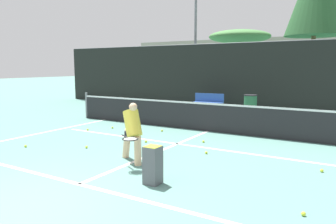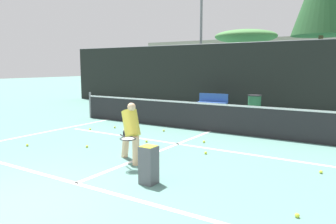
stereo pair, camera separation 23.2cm
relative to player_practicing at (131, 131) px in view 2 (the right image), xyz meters
The scene contains 26 objects.
ground_plane 3.02m from the player_practicing, 89.72° to the right, with size 100.00×100.00×0.00m, color slate.
court_baseline_near 1.79m from the player_practicing, 89.50° to the right, with size 11.00×0.10×0.01m, color white.
court_service_line 2.15m from the player_practicing, 89.60° to the left, with size 8.25×0.10×0.01m, color white.
court_center_mark 1.43m from the player_practicing, 89.34° to the left, with size 0.10×5.75×0.01m, color white.
court_sideline_left 4.72m from the player_practicing, 164.59° to the left, with size 0.10×6.75×0.01m, color white.
net 4.12m from the player_practicing, 89.80° to the left, with size 11.09×0.09×1.07m.
fence_back 9.70m from the player_practicing, 89.92° to the left, with size 24.00×0.06×3.27m.
player_practicing is the anchor object (origin of this frame).
tennis_ball_scattered_0 1.97m from the player_practicing, 168.12° to the left, with size 0.07×0.07×0.07m, color #D1E033.
tennis_ball_scattered_1 4.16m from the player_practicing, 148.54° to the left, with size 0.07×0.07×0.07m, color #D1E033.
tennis_ball_scattered_2 3.58m from the player_practicing, 111.12° to the left, with size 0.07×0.07×0.07m, color #D1E033.
tennis_ball_scattered_3 2.02m from the player_practicing, 115.71° to the left, with size 0.07×0.07×0.07m, color #D1E033.
tennis_ball_scattered_4 4.23m from the player_practicing, 136.67° to the left, with size 0.07×0.07×0.07m, color #D1E033.
tennis_ball_scattered_5 4.06m from the player_practicing, 20.59° to the left, with size 0.07×0.07×0.07m, color #D1E033.
tennis_ball_scattered_6 3.91m from the player_practicing, 13.39° to the right, with size 0.07×0.07×0.07m, color #D1E033.
tennis_ball_scattered_7 2.70m from the player_practicing, 77.35° to the left, with size 0.07×0.07×0.07m, color #D1E033.
tennis_ball_scattered_8 3.36m from the player_practicing, behind, with size 0.07×0.07×0.07m, color #D1E033.
tennis_ball_scattered_9 3.47m from the player_practicing, 129.15° to the left, with size 0.07×0.07×0.07m, color #D1E033.
tennis_ball_scattered_10 1.99m from the player_practicing, 52.35° to the left, with size 0.07×0.07×0.07m, color #D1E033.
ball_hopper 1.51m from the player_practicing, 38.39° to the right, with size 0.28×0.28×0.71m.
courtside_bench 8.72m from the player_practicing, 102.70° to the left, with size 1.45×0.52×0.86m.
trash_bin 8.19m from the player_practicing, 88.70° to the left, with size 0.58×0.58×0.92m.
parked_car 12.77m from the player_practicing, 94.62° to the left, with size 1.75×4.24×1.54m.
floodlight_mast 15.13m from the player_practicing, 110.75° to the left, with size 1.10×0.24×7.82m.
tree_west 16.98m from the player_practicing, 100.96° to the left, with size 4.17×4.17×4.59m.
building_far 26.79m from the player_practicing, 89.97° to the left, with size 36.00×2.40×4.81m, color gray.
Camera 2 is at (4.54, -2.67, 2.14)m, focal length 35.00 mm.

